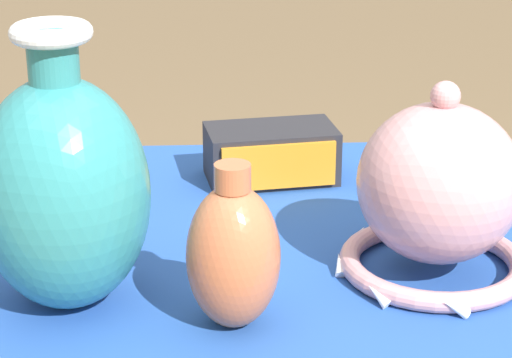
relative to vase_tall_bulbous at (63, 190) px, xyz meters
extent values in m
cube|color=brown|center=(0.18, 0.16, -0.14)|extent=(1.13, 0.59, 0.03)
cube|color=#234C9E|center=(0.18, 0.16, -0.13)|extent=(1.15, 0.61, 0.01)
ellipsoid|color=teal|center=(0.00, 0.00, 0.00)|extent=(0.17, 0.17, 0.24)
cylinder|color=teal|center=(0.00, 0.00, 0.13)|extent=(0.05, 0.05, 0.05)
torus|color=white|center=(0.00, 0.00, 0.16)|extent=(0.08, 0.08, 0.02)
torus|color=#D19399|center=(0.38, 0.05, -0.11)|extent=(0.20, 0.20, 0.02)
ellipsoid|color=#D19399|center=(0.38, 0.05, -0.02)|extent=(0.17, 0.17, 0.17)
sphere|color=#D19399|center=(0.38, 0.05, 0.07)|extent=(0.03, 0.03, 0.03)
cone|color=white|center=(0.45, 0.12, -0.11)|extent=(0.03, 0.03, 0.02)
cone|color=white|center=(0.38, 0.15, -0.11)|extent=(0.03, 0.01, 0.02)
cone|color=white|center=(0.31, 0.12, -0.11)|extent=(0.03, 0.03, 0.02)
cone|color=white|center=(0.28, 0.05, -0.11)|extent=(0.01, 0.03, 0.02)
cone|color=white|center=(0.31, -0.02, -0.11)|extent=(0.03, 0.03, 0.02)
cone|color=white|center=(0.38, -0.05, -0.11)|extent=(0.03, 0.01, 0.02)
cube|color=#232328|center=(0.22, 0.33, -0.09)|extent=(0.18, 0.12, 0.07)
cube|color=orange|center=(0.23, 0.28, -0.09)|extent=(0.15, 0.03, 0.06)
ellipsoid|color=#BC6642|center=(0.16, -0.05, -0.05)|extent=(0.09, 0.09, 0.14)
cylinder|color=#BC6642|center=(0.16, -0.05, 0.03)|extent=(0.03, 0.03, 0.03)
camera|label=1|loc=(0.14, -0.90, 0.36)|focal=70.00mm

